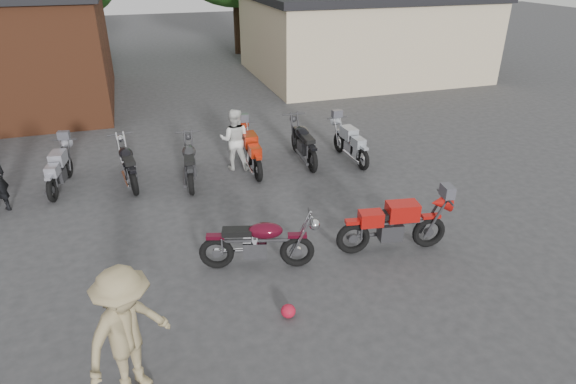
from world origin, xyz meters
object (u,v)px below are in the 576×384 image
object	(u,v)px
person_light	(235,140)
row_bike_4	(251,149)
row_bike_2	(128,162)
sportbike	(395,223)
person_tan	(128,334)
row_bike_5	(303,140)
helmet	(288,311)
row_bike_6	(350,141)
row_bike_1	(59,168)
vintage_motorcycle	(259,240)
row_bike_3	(190,160)

from	to	relation	value
person_light	row_bike_4	xyz separation A→B (m)	(0.39, -0.22, -0.24)
person_light	row_bike_2	distance (m)	2.82
sportbike	person_tan	bearing A→B (deg)	-148.90
row_bike_2	row_bike_5	xyz separation A→B (m)	(4.76, 0.01, 0.03)
helmet	row_bike_6	xyz separation A→B (m)	(3.73, 5.81, 0.46)
helmet	row_bike_1	world-z (taller)	row_bike_1
person_tan	row_bike_2	bearing A→B (deg)	49.88
sportbike	vintage_motorcycle	bearing A→B (deg)	-175.95
row_bike_1	row_bike_4	bearing A→B (deg)	-84.37
person_light	person_tan	size ratio (longest dim) A/B	0.85
vintage_motorcycle	row_bike_4	distance (m)	4.62
helmet	row_bike_5	world-z (taller)	row_bike_5
person_tan	row_bike_2	distance (m)	6.91
vintage_motorcycle	row_bike_1	distance (m)	6.21
row_bike_3	row_bike_4	xyz separation A→B (m)	(1.68, 0.26, 0.01)
vintage_motorcycle	row_bike_4	xyz separation A→B (m)	(0.97, 4.52, -0.01)
person_light	row_bike_5	distance (m)	1.96
row_bike_1	row_bike_4	distance (m)	4.86
row_bike_1	row_bike_3	xyz separation A→B (m)	(3.17, -0.59, 0.03)
person_light	row_bike_3	xyz separation A→B (m)	(-1.29, -0.47, -0.25)
row_bike_1	row_bike_3	bearing A→B (deg)	-91.00
person_tan	row_bike_6	size ratio (longest dim) A/B	1.01
person_light	person_tan	xyz separation A→B (m)	(-2.90, -6.99, 0.15)
vintage_motorcycle	sportbike	world-z (taller)	sportbike
vintage_motorcycle	row_bike_3	xyz separation A→B (m)	(-0.71, 4.26, -0.01)
row_bike_1	row_bike_6	size ratio (longest dim) A/B	0.98
person_tan	sportbike	bearing A→B (deg)	-17.48
row_bike_2	row_bike_5	world-z (taller)	row_bike_5
sportbike	row_bike_5	bearing A→B (deg)	101.08
row_bike_1	sportbike	bearing A→B (deg)	-118.20
vintage_motorcycle	sportbike	size ratio (longest dim) A/B	0.96
row_bike_1	row_bike_6	world-z (taller)	row_bike_6
vintage_motorcycle	row_bike_5	world-z (taller)	row_bike_5
row_bike_3	row_bike_5	distance (m)	3.26
row_bike_3	row_bike_6	distance (m)	4.53
vintage_motorcycle	helmet	world-z (taller)	vintage_motorcycle
person_tan	row_bike_5	xyz separation A→B (m)	(4.85, 6.91, -0.37)
helmet	person_tan	size ratio (longest dim) A/B	0.12
row_bike_4	vintage_motorcycle	bearing A→B (deg)	169.01
row_bike_5	row_bike_6	size ratio (longest dim) A/B	1.09
person_tan	row_bike_4	world-z (taller)	person_tan
row_bike_6	row_bike_2	bearing A→B (deg)	83.50
row_bike_3	row_bike_5	size ratio (longest dim) A/B	0.95
person_light	row_bike_6	xyz separation A→B (m)	(3.23, -0.42, -0.27)
vintage_motorcycle	row_bike_4	size ratio (longest dim) A/B	1.01
person_light	row_bike_4	bearing A→B (deg)	170.11
row_bike_5	person_light	bearing A→B (deg)	90.16
person_light	row_bike_5	world-z (taller)	person_light
helmet	row_bike_2	xyz separation A→B (m)	(-2.32, 6.15, 0.47)
helmet	person_tan	xyz separation A→B (m)	(-2.41, -0.76, 0.87)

